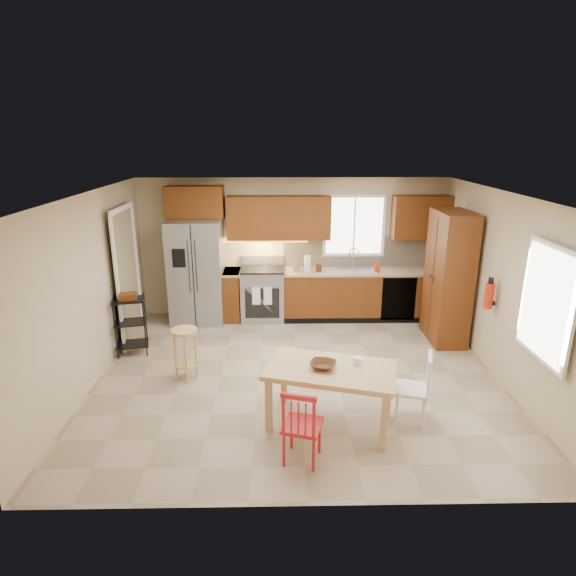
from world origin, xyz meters
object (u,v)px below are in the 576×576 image
(pantry, at_px, (448,278))
(table_bowl, at_px, (323,368))
(chair_red, at_px, (302,424))
(soap_bottle, at_px, (377,266))
(chair_white, at_px, (412,388))
(dining_table, at_px, (330,396))
(table_jar, at_px, (358,362))
(range_stove, at_px, (263,294))
(utility_cart, at_px, (131,325))
(bar_stool, at_px, (186,354))
(fire_extinguisher, at_px, (489,296))
(refrigerator, at_px, (197,272))

(pantry, distance_m, table_bowl, 3.26)
(chair_red, bearing_deg, soap_bottle, 85.23)
(soap_bottle, distance_m, chair_red, 4.26)
(chair_white, bearing_deg, soap_bottle, 12.52)
(dining_table, bearing_deg, table_jar, 32.10)
(range_stove, distance_m, chair_red, 4.06)
(pantry, distance_m, chair_red, 3.96)
(utility_cart, bearing_deg, chair_white, -38.78)
(utility_cart, bearing_deg, chair_red, -58.49)
(soap_bottle, bearing_deg, chair_red, -110.92)
(chair_red, height_order, bar_stool, chair_red)
(table_bowl, bearing_deg, bar_stool, 147.85)
(soap_bottle, height_order, dining_table, soap_bottle)
(chair_white, bearing_deg, fire_extinguisher, -30.30)
(range_stove, xyz_separation_m, soap_bottle, (2.03, -0.08, 0.54))
(refrigerator, relative_size, range_stove, 1.98)
(refrigerator, xyz_separation_m, soap_bottle, (3.18, -0.02, 0.09))
(refrigerator, relative_size, dining_table, 1.27)
(table_jar, height_order, utility_cart, utility_cart)
(soap_bottle, relative_size, table_bowl, 0.66)
(refrigerator, distance_m, range_stove, 1.24)
(soap_bottle, distance_m, chair_white, 3.30)
(fire_extinguisher, relative_size, chair_white, 0.43)
(refrigerator, height_order, table_bowl, refrigerator)
(pantry, distance_m, fire_extinguisher, 1.07)
(soap_bottle, xyz_separation_m, bar_stool, (-3.01, -2.18, -0.63))
(table_jar, bearing_deg, chair_white, -3.54)
(soap_bottle, height_order, pantry, pantry)
(dining_table, distance_m, utility_cart, 3.43)
(range_stove, xyz_separation_m, utility_cart, (-1.95, -1.44, -0.00))
(fire_extinguisher, xyz_separation_m, chair_white, (-1.36, -1.29, -0.68))
(soap_bottle, relative_size, pantry, 0.09)
(chair_white, relative_size, table_bowl, 2.90)
(fire_extinguisher, bearing_deg, dining_table, -149.86)
(refrigerator, distance_m, table_jar, 3.99)
(soap_bottle, bearing_deg, table_jar, -104.75)
(refrigerator, bearing_deg, fire_extinguisher, -24.52)
(soap_bottle, bearing_deg, refrigerator, 179.55)
(range_stove, distance_m, bar_stool, 2.47)
(fire_extinguisher, bearing_deg, utility_cart, 173.34)
(refrigerator, distance_m, dining_table, 3.92)
(fire_extinguisher, bearing_deg, table_jar, -147.92)
(refrigerator, relative_size, table_bowl, 6.28)
(soap_bottle, distance_m, table_bowl, 3.53)
(pantry, height_order, dining_table, pantry)
(soap_bottle, distance_m, dining_table, 3.55)
(refrigerator, relative_size, chair_white, 2.16)
(pantry, bearing_deg, fire_extinguisher, -79.22)
(fire_extinguisher, height_order, table_jar, fire_extinguisher)
(table_bowl, bearing_deg, utility_cart, 144.68)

